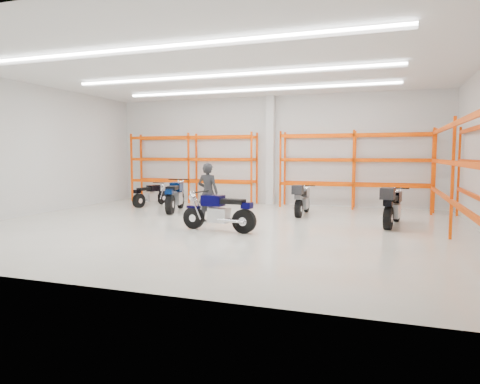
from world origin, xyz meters
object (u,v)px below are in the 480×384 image
(motorcycle_main, at_px, (221,213))
(standing_man, at_px, (208,193))
(motorcycle_back_d, at_px, (392,207))
(motorcycle_back_a, at_px, (150,196))
(motorcycle_back_c, at_px, (302,200))
(structural_column, at_px, (270,150))
(motorcycle_back_b, at_px, (175,197))

(motorcycle_main, xyz_separation_m, standing_man, (-0.98, 1.38, 0.41))
(motorcycle_back_d, xyz_separation_m, standing_man, (-5.36, -0.88, 0.35))
(standing_man, bearing_deg, motorcycle_back_d, -167.18)
(motorcycle_back_a, distance_m, standing_man, 4.83)
(motorcycle_back_c, height_order, structural_column, structural_column)
(motorcycle_back_d, bearing_deg, structural_column, 137.58)
(motorcycle_back_a, bearing_deg, motorcycle_back_c, -5.81)
(motorcycle_main, height_order, motorcycle_back_b, motorcycle_back_b)
(motorcycle_back_a, height_order, standing_man, standing_man)
(motorcycle_back_d, distance_m, standing_man, 5.44)
(motorcycle_main, bearing_deg, motorcycle_back_b, 133.58)
(motorcycle_back_c, distance_m, structural_column, 3.86)
(motorcycle_back_a, xyz_separation_m, motorcycle_back_d, (9.15, -2.06, 0.13))
(standing_man, bearing_deg, motorcycle_back_b, -37.93)
(motorcycle_back_a, xyz_separation_m, motorcycle_back_b, (1.70, -1.10, 0.11))
(motorcycle_back_a, relative_size, standing_man, 1.03)
(motorcycle_back_b, xyz_separation_m, standing_man, (2.10, -1.85, 0.37))
(motorcycle_main, xyz_separation_m, motorcycle_back_a, (-4.77, 4.32, -0.07))
(motorcycle_back_b, xyz_separation_m, motorcycle_back_d, (7.46, -0.97, 0.02))
(motorcycle_back_b, relative_size, motorcycle_back_d, 1.01)
(motorcycle_back_c, xyz_separation_m, motorcycle_back_d, (2.88, -1.42, 0.05))
(motorcycle_main, distance_m, motorcycle_back_c, 3.98)
(motorcycle_back_a, bearing_deg, motorcycle_back_d, -12.68)
(motorcycle_back_c, bearing_deg, motorcycle_back_b, -174.32)
(motorcycle_back_b, bearing_deg, motorcycle_back_d, -7.37)
(motorcycle_back_d, xyz_separation_m, structural_column, (-4.74, 4.33, 1.68))
(motorcycle_back_b, relative_size, standing_man, 1.28)
(motorcycle_main, distance_m, standing_man, 1.74)
(motorcycle_back_c, bearing_deg, motorcycle_back_d, -26.30)
(motorcycle_back_b, relative_size, motorcycle_back_c, 1.10)
(structural_column, bearing_deg, standing_man, -96.79)
(motorcycle_back_a, bearing_deg, motorcycle_main, -42.19)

